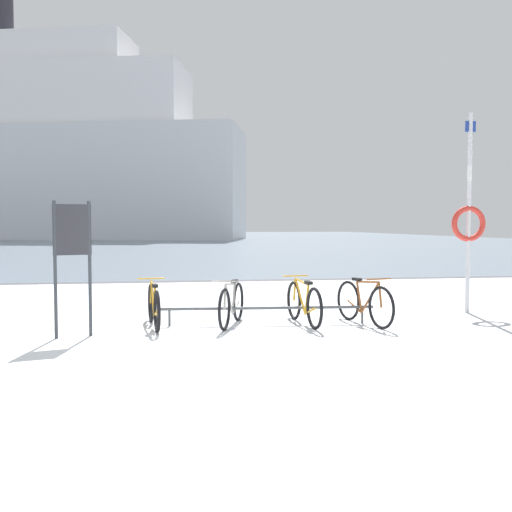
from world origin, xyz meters
TOP-DOWN VIEW (x-y plane):
  - ground at (0.00, 53.90)m, footprint 80.00×132.00m
  - bike_rack at (1.38, 2.28)m, footprint 3.60×0.31m
  - bicycle_0 at (-0.50, 2.32)m, footprint 0.46×1.69m
  - bicycle_1 at (0.78, 2.27)m, footprint 0.67×1.55m
  - bicycle_2 at (1.99, 2.21)m, footprint 0.46×1.70m
  - bicycle_3 at (2.98, 2.04)m, footprint 0.56×1.63m
  - info_sign at (-1.66, 1.63)m, footprint 0.54×0.19m
  - rescue_post at (5.36, 3.02)m, footprint 0.68×0.10m
  - ferry_ship at (-12.35, 63.25)m, footprint 42.95×21.42m

SIDE VIEW (x-z plane):
  - ground at x=0.00m, z-range -0.08..0.00m
  - bike_rack at x=1.38m, z-range 0.11..0.42m
  - bicycle_0 at x=-0.50m, z-range -0.04..0.73m
  - bicycle_1 at x=0.78m, z-range -0.04..0.75m
  - bicycle_2 at x=1.99m, z-range -0.04..0.76m
  - bicycle_3 at x=2.98m, z-range -0.04..0.77m
  - info_sign at x=-1.66m, z-range 0.36..2.39m
  - rescue_post at x=5.36m, z-range -0.07..3.69m
  - ferry_ship at x=-12.35m, z-range -4.61..23.43m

